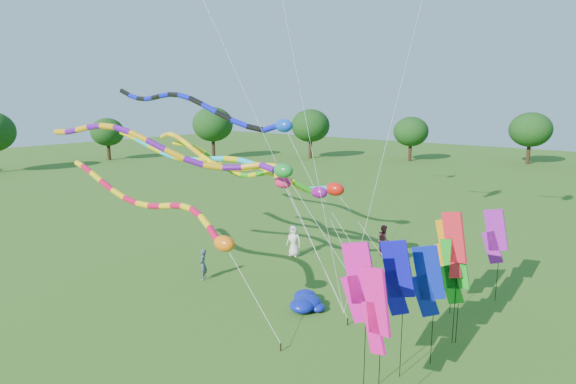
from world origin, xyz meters
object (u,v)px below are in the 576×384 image
Objects in this scene: blue_nylon_heap at (308,304)px; person_a at (294,241)px; person_b at (203,264)px; tube_kite_red at (165,210)px; person_c at (384,240)px; tube_kite_orange at (233,162)px.

blue_nylon_heap is 0.89× the size of person_a.
person_b is (-6.08, -0.44, 0.53)m from blue_nylon_heap.
person_c is (4.78, 11.35, -3.14)m from tube_kite_red.
person_b is (-0.29, 2.31, -3.22)m from tube_kite_red.
tube_kite_red is 9.05× the size of person_b.
tube_kite_red is 3.92m from tube_kite_orange.
tube_kite_red is 3.97m from person_b.
blue_nylon_heap is 6.12m from person_b.
person_a is at bearing 129.18° from person_b.
tube_kite_orange is (0.85, 3.37, 1.80)m from tube_kite_red.
person_b is at bearing -175.85° from blue_nylon_heap.
blue_nylon_heap is 7.04m from person_a.
tube_kite_red is at bearing 125.59° from person_c.
tube_kite_orange is at bearing 172.79° from blue_nylon_heap.
blue_nylon_heap is 8.68m from person_c.
person_b is at bearing -112.77° from person_a.
blue_nylon_heap is at bearing 155.09° from person_c.
person_c is at bearing 71.39° from tube_kite_red.
tube_kite_red reaches higher than blue_nylon_heap.
tube_kite_orange is at bearing -101.64° from person_a.
tube_kite_orange is at bearing 122.20° from person_c.
tube_kite_orange is 7.45m from blue_nylon_heap.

